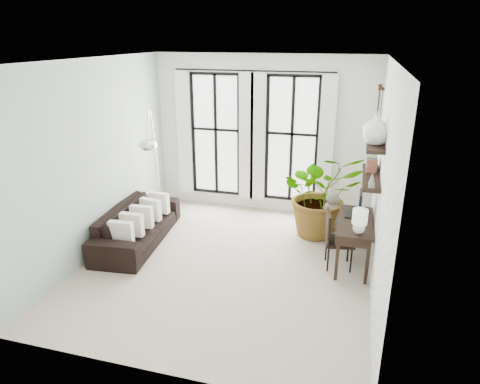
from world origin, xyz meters
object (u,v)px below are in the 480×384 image
at_px(desk_chair, 334,236).
at_px(buddha, 331,218).
at_px(desk, 355,225).
at_px(sofa, 137,225).
at_px(plant, 321,194).
at_px(arc_lamp, 151,137).

relative_size(desk_chair, buddha, 1.07).
bearing_deg(desk, sofa, -177.42).
relative_size(plant, desk_chair, 1.72).
bearing_deg(arc_lamp, buddha, 10.02).
relative_size(desk, desk_chair, 1.38).
relative_size(desk, arc_lamp, 0.55).
bearing_deg(sofa, plant, -74.49).
xyz_separation_m(desk_chair, arc_lamp, (-3.35, 0.53, 1.27)).
bearing_deg(plant, sofa, -158.93).
bearing_deg(plant, arc_lamp, -168.27).
distance_m(arc_lamp, buddha, 3.58).
height_order(arc_lamp, buddha, arc_lamp).
xyz_separation_m(sofa, plant, (3.11, 1.20, 0.47)).
height_order(sofa, desk, desk).
xyz_separation_m(sofa, desk, (3.75, 0.17, 0.39)).
xyz_separation_m(desk, buddha, (-0.41, 0.98, -0.35)).
xyz_separation_m(sofa, arc_lamp, (0.10, 0.57, 1.47)).
distance_m(plant, desk_chair, 1.23).
xyz_separation_m(sofa, buddha, (3.33, 1.15, 0.04)).
distance_m(sofa, plant, 3.37).
relative_size(desk_chair, arc_lamp, 0.40).
xyz_separation_m(desk_chair, buddha, (-0.12, 1.10, -0.17)).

